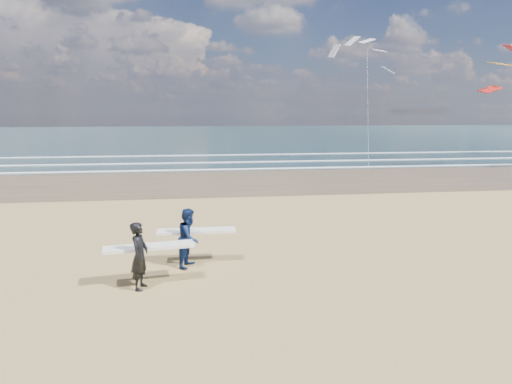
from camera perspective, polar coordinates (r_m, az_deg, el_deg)
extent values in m
cube|color=#4A3D27|center=(34.01, 24.97, 1.97)|extent=(220.00, 12.00, 0.01)
cube|color=#193137|center=(84.42, 4.75, 7.15)|extent=(220.00, 100.00, 0.02)
cube|color=white|center=(38.09, 21.09, 3.08)|extent=(220.00, 0.50, 0.05)
cube|color=white|center=(42.24, 18.03, 3.88)|extent=(220.00, 0.50, 0.05)
cube|color=white|center=(48.14, 14.67, 4.75)|extent=(220.00, 0.50, 0.05)
imported|color=black|center=(11.36, -14.35, -7.73)|extent=(0.52, 0.68, 1.65)
cube|color=white|center=(11.64, -13.20, -6.69)|extent=(2.25, 0.85, 0.07)
imported|color=#0C1C45|center=(12.70, -8.34, -5.66)|extent=(0.88, 0.97, 1.63)
cube|color=white|center=(13.01, -7.45, -4.84)|extent=(2.20, 0.52, 0.07)
cube|color=slate|center=(36.28, 13.90, 3.14)|extent=(0.12, 0.12, 0.10)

